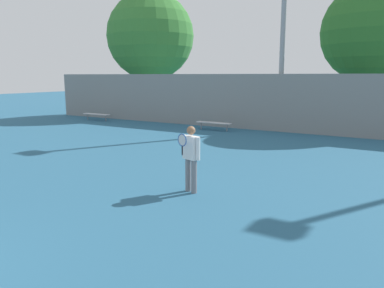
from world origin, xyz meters
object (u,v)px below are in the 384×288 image
object	(u,v)px
tennis_player	(191,155)
bench_courtside_near	(214,123)
bench_courtside_far	(96,114)
tree_dark_dense	(373,32)
light_pole_far_right	(284,10)
tree_green_broad	(150,36)

from	to	relation	value
tennis_player	bench_courtside_near	world-z (taller)	tennis_player
bench_courtside_far	tree_dark_dense	bearing A→B (deg)	17.00
light_pole_far_right	bench_courtside_near	bearing A→B (deg)	-148.82
bench_courtside_near	light_pole_far_right	distance (m)	6.67
bench_courtside_near	tree_dark_dense	xyz separation A→B (m)	(6.77, 4.69, 4.68)
tree_green_broad	tree_dark_dense	size ratio (longest dim) A/B	1.14
light_pole_far_right	bench_courtside_far	bearing A→B (deg)	-171.18
light_pole_far_right	tree_green_broad	xyz separation A→B (m)	(-10.79, 3.16, -0.46)
bench_courtside_near	light_pole_far_right	bearing A→B (deg)	31.18
light_pole_far_right	tree_dark_dense	xyz separation A→B (m)	(3.82, 2.90, -1.03)
bench_courtside_far	tree_dark_dense	world-z (taller)	tree_dark_dense
bench_courtside_far	light_pole_far_right	bearing A→B (deg)	8.82
tennis_player	light_pole_far_right	world-z (taller)	light_pole_far_right
bench_courtside_near	tree_green_broad	bearing A→B (deg)	147.76
bench_courtside_near	tree_green_broad	xyz separation A→B (m)	(-7.84, 4.95, 5.25)
tree_dark_dense	bench_courtside_near	bearing A→B (deg)	-145.32
tennis_player	tree_green_broad	bearing A→B (deg)	147.54
bench_courtside_near	tennis_player	bearing A→B (deg)	-65.12
light_pole_far_right	tree_green_broad	bearing A→B (deg)	163.68
bench_courtside_near	tree_dark_dense	size ratio (longest dim) A/B	0.25
tree_green_broad	tree_dark_dense	xyz separation A→B (m)	(14.62, -0.26, -0.57)
bench_courtside_far	tree_green_broad	xyz separation A→B (m)	(0.71, 4.95, 5.25)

